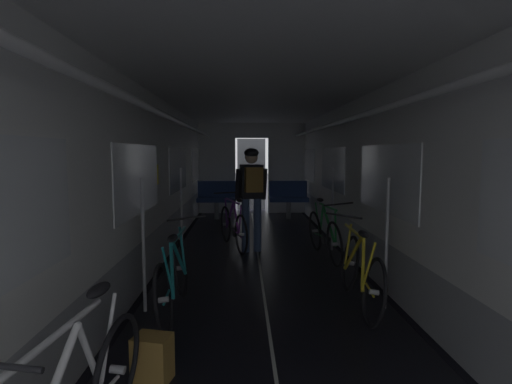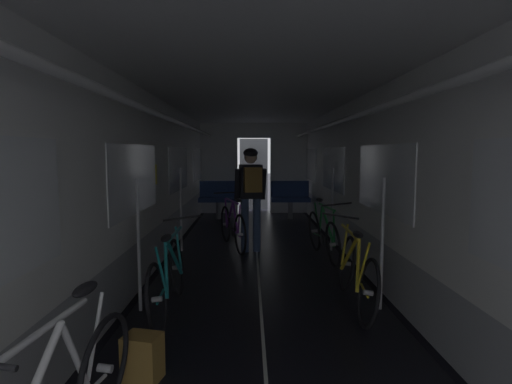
# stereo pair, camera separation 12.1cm
# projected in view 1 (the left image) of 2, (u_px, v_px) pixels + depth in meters

# --- Properties ---
(train_car_shell) EXTENTS (3.14, 12.34, 2.57)m
(train_car_shell) POSITION_uv_depth(u_px,v_px,m) (260.00, 150.00, 5.63)
(train_car_shell) COLOR black
(train_car_shell) RESTS_ON ground
(bench_seat_far_left) EXTENTS (0.98, 0.51, 0.95)m
(bench_seat_far_left) POSITION_uv_depth(u_px,v_px,m) (217.00, 196.00, 10.16)
(bench_seat_far_left) COLOR gray
(bench_seat_far_left) RESTS_ON ground
(bench_seat_far_right) EXTENTS (0.98, 0.51, 0.95)m
(bench_seat_far_right) POSITION_uv_depth(u_px,v_px,m) (288.00, 196.00, 10.22)
(bench_seat_far_right) COLOR gray
(bench_seat_far_right) RESTS_ON ground
(bicycle_teal) EXTENTS (0.44, 1.69, 0.95)m
(bicycle_teal) POSITION_uv_depth(u_px,v_px,m) (173.00, 278.00, 4.17)
(bicycle_teal) COLOR black
(bicycle_teal) RESTS_ON ground
(bicycle_green) EXTENTS (0.45, 1.69, 0.95)m
(bicycle_green) POSITION_uv_depth(u_px,v_px,m) (324.00, 234.00, 6.40)
(bicycle_green) COLOR black
(bicycle_green) RESTS_ON ground
(bicycle_yellow) EXTENTS (0.44, 1.69, 0.96)m
(bicycle_yellow) POSITION_uv_depth(u_px,v_px,m) (360.00, 272.00, 4.37)
(bicycle_yellow) COLOR black
(bicycle_yellow) RESTS_ON ground
(person_cyclist_aisle) EXTENTS (0.56, 0.44, 1.73)m
(person_cyclist_aisle) POSITION_uv_depth(u_px,v_px,m) (252.00, 188.00, 6.71)
(person_cyclist_aisle) COLOR #384C75
(person_cyclist_aisle) RESTS_ON ground
(bicycle_purple_in_aisle) EXTENTS (0.62, 1.63, 0.93)m
(bicycle_purple_in_aisle) POSITION_uv_depth(u_px,v_px,m) (233.00, 226.00, 7.03)
(bicycle_purple_in_aisle) COLOR black
(bicycle_purple_in_aisle) RESTS_ON ground
(backpack_on_floor) EXTENTS (0.30, 0.26, 0.34)m
(backpack_on_floor) POSITION_uv_depth(u_px,v_px,m) (153.00, 358.00, 2.95)
(backpack_on_floor) COLOR olive
(backpack_on_floor) RESTS_ON ground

